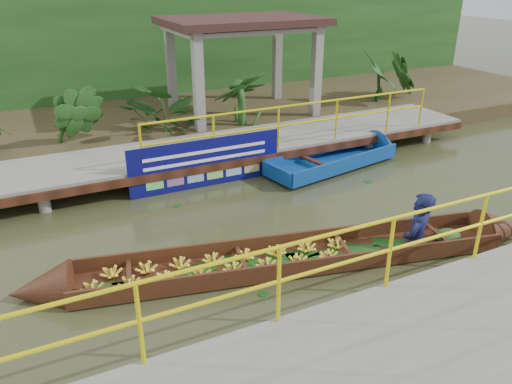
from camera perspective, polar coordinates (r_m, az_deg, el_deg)
name	(u,v)px	position (r m, az deg, el deg)	size (l,w,h in m)	color
ground	(237,239)	(9.03, -2.23, -5.37)	(80.00, 80.00, 0.00)	#303319
land_strip	(136,122)	(15.62, -13.53, 7.83)	(30.00, 8.00, 0.45)	#362D1B
far_dock	(178,155)	(11.78, -8.95, 4.18)	(16.00, 2.06, 1.66)	slate
near_dock	(460,358)	(6.57, 22.27, -17.16)	(18.00, 2.40, 1.73)	slate
pavilion	(242,31)	(14.92, -1.61, 17.90)	(4.40, 3.00, 3.00)	slate
foliage_backdrop	(113,50)	(17.67, -16.06, 15.33)	(30.00, 0.80, 4.00)	#1A4114
vendor_boat	(323,243)	(8.32, 7.62, -5.80)	(8.73, 2.65, 2.28)	#32180D
moored_blue_boat	(359,153)	(12.93, 11.66, 4.34)	(4.12, 1.76, 0.95)	navy
blue_banner	(207,163)	(11.02, -5.65, 3.36)	(3.48, 0.04, 1.09)	#0B0B5B
tropical_plants	(233,101)	(14.02, -2.65, 10.38)	(14.06, 1.06, 1.32)	#1A4114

